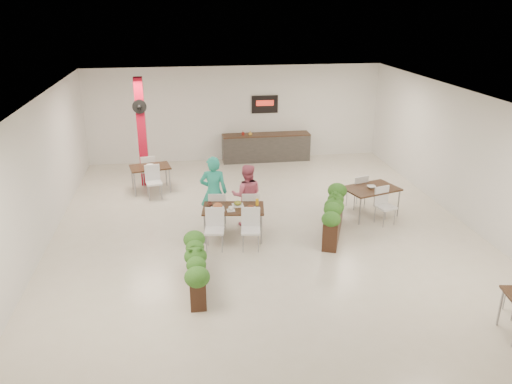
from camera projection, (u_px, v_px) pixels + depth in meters
ground at (265, 231)px, 12.03m from camera, size 12.00×12.00×0.00m
room_shell at (265, 151)px, 11.31m from camera, size 10.10×12.10×3.22m
red_column at (142, 131)px, 14.52m from camera, size 0.40×0.41×3.20m
service_counter at (266, 147)px, 17.21m from camera, size 3.00×0.64×2.20m
main_table at (233, 212)px, 11.49m from camera, size 1.50×1.78×0.92m
diner_man at (214, 192)px, 11.95m from camera, size 0.71×0.52×1.80m
diner_woman at (247, 195)px, 12.10m from camera, size 0.83×0.69×1.56m
planter_left at (196, 264)px, 9.50m from camera, size 0.40×1.81×0.94m
planter_right at (334, 214)px, 11.70m from camera, size 1.03×1.93×1.07m
side_table_a at (150, 171)px, 14.36m from camera, size 1.23×1.67×0.92m
side_table_b at (371, 192)px, 12.71m from camera, size 1.53×1.67×0.92m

